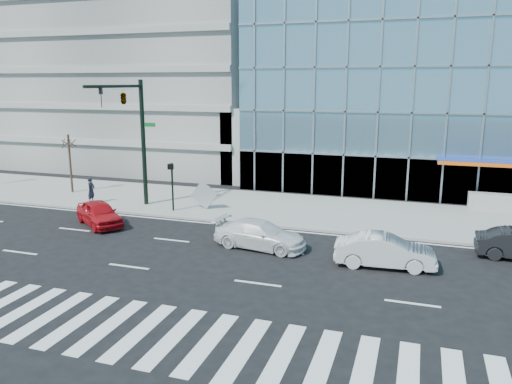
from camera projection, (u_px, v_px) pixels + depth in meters
ground at (284, 252)px, 23.90m from camera, size 160.00×160.00×0.00m
sidewalk at (317, 211)px, 31.30m from camera, size 120.00×8.00×0.15m
parking_garage at (165, 63)px, 52.01m from camera, size 24.00×24.00×20.00m
ramp_block at (271, 143)px, 41.79m from camera, size 6.00×8.00×6.00m
traffic_signal at (130, 113)px, 30.19m from camera, size 1.14×5.74×8.00m
ped_signal_post at (172, 179)px, 30.64m from camera, size 0.30×0.33×3.00m
street_tree_near at (69, 142)px, 35.58m from camera, size 1.10×1.10×4.23m
white_suv at (260, 235)px, 24.43m from camera, size 4.84×2.45×1.35m
white_sedan at (385, 251)px, 21.91m from camera, size 4.46×1.85×1.44m
red_sedan at (99, 213)px, 28.30m from camera, size 4.29×3.74×1.40m
pedestrian at (91, 190)px, 32.84m from camera, size 0.47×0.67×1.75m
tilted_panel at (204, 195)px, 31.32m from camera, size 1.81×0.21×1.81m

